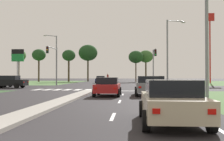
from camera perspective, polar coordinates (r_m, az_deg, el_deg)
name	(u,v)px	position (r m, az deg, el deg)	size (l,w,h in m)	color
ground_plane	(99,88)	(34.95, -2.77, -3.71)	(200.00, 200.00, 0.00)	#282628
grass_verge_far_left	(2,82)	(66.23, -22.51, -2.36)	(35.00, 35.00, 0.01)	#476B38
median_island_near	(61,101)	(16.29, -10.95, -6.53)	(1.20, 22.00, 0.14)	gray
median_island_far	(113,82)	(59.82, 0.13, -2.53)	(1.20, 36.00, 0.14)	gray
lane_dash_near	(113,117)	(10.60, 0.19, -9.88)	(0.14, 2.00, 0.01)	silver
lane_dash_second	(120,102)	(16.54, 1.65, -6.69)	(0.14, 2.00, 0.01)	silver
lane_dash_third	(123,95)	(22.52, 2.33, -5.18)	(0.14, 2.00, 0.01)	silver
edge_line_right	(174,102)	(16.94, 13.15, -6.53)	(0.14, 24.00, 0.01)	silver
stop_bar_near	(127,91)	(27.71, 3.30, -4.40)	(6.40, 0.50, 0.01)	silver
crosswalk_bar_near	(38,90)	(31.36, -15.67, -3.97)	(0.70, 2.80, 0.01)	silver
crosswalk_bar_second	(48,90)	(30.99, -13.67, -4.02)	(0.70, 2.80, 0.01)	silver
crosswalk_bar_third	(58,90)	(30.65, -11.61, -4.06)	(0.70, 2.80, 0.01)	silver
crosswalk_bar_fourth	(68,90)	(30.36, -9.52, -4.09)	(0.70, 2.80, 0.01)	silver
crosswalk_bar_fifth	(78,90)	(30.11, -7.39, -4.13)	(0.70, 2.80, 0.01)	silver
crosswalk_bar_sixth	(88,90)	(29.90, -5.22, -4.15)	(0.70, 2.80, 0.01)	silver
car_black_near	(9,82)	(36.42, -21.26, -2.25)	(4.57, 2.04, 1.60)	black
car_navy_second	(101,79)	(55.83, -2.41, -1.92)	(2.08, 4.21, 1.49)	#161E47
car_beige_fourth	(171,101)	(9.21, 12.62, -6.45)	(2.07, 4.37, 1.48)	#BCAD8E
car_red_sixth	(108,86)	(21.13, -0.91, -3.43)	(2.04, 4.33, 1.46)	#A31919
car_silver_seventh	(157,82)	(36.00, 9.64, -2.37)	(4.45, 2.01, 1.53)	#B7B7BC
car_grey_eighth	(148,86)	(21.78, 7.70, -3.22)	(2.08, 4.48, 1.57)	slate
traffic_signal_far_right	(154,61)	(40.02, 9.02, 2.11)	(0.32, 4.07, 5.59)	gray
traffic_signal_far_left	(53,59)	(41.31, -12.47, 2.46)	(0.32, 5.00, 6.00)	gray
street_lamp_near	(209,15)	(17.25, 20.03, 11.05)	(1.91, 1.75, 9.34)	gray
street_lamp_second	(169,50)	(33.95, 12.17, 4.41)	(2.48, 0.92, 8.57)	gray
street_lamp_third	(55,57)	(46.74, -12.11, 2.87)	(1.89, 1.86, 8.47)	gray
street_lamp_fourth	(88,62)	(78.59, -5.24, 1.91)	(1.13, 1.76, 10.27)	gray
pedestrian_at_median	(108,77)	(47.97, -0.93, -1.51)	(0.34, 0.34, 1.80)	#9E8966
fastfood_pole_sign	(210,33)	(58.80, 20.28, 7.50)	(1.80, 0.40, 14.45)	red
fuel_price_totem	(18,59)	(41.26, -19.60, 2.28)	(1.80, 0.24, 5.46)	silver
treeline_near	(19,56)	(75.14, -19.39, 3.00)	(3.77, 3.77, 8.52)	#423323
treeline_second	(39,55)	(69.49, -15.44, 3.16)	(3.43, 3.43, 8.23)	#423323
treeline_third	(69,56)	(67.07, -9.27, 3.11)	(3.29, 3.29, 8.00)	#423323
treeline_fourth	(88,53)	(70.54, -5.17, 3.78)	(4.99, 4.99, 9.70)	#423323
treeline_fifth	(146,57)	(68.17, 7.28, 2.97)	(3.67, 3.67, 8.01)	#423323
treeline_sixth	(136,57)	(65.80, 5.15, 2.89)	(3.61, 3.61, 7.70)	#423323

